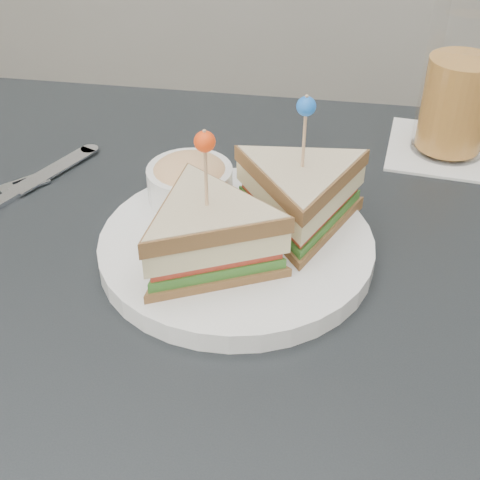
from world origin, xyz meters
name	(u,v)px	position (x,y,z in m)	size (l,w,h in m)	color
table	(228,354)	(0.00, 0.00, 0.67)	(0.80, 0.80, 0.75)	black
plate_meal	(244,218)	(0.01, 0.06, 0.79)	(0.29, 0.27, 0.15)	white
cutlery_knife	(22,189)	(-0.24, 0.12, 0.75)	(0.10, 0.19, 0.01)	silver
drink_set	(458,91)	(0.21, 0.29, 0.82)	(0.14, 0.14, 0.17)	white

